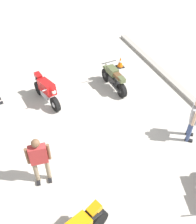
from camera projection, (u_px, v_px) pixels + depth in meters
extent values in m
plane|color=#B7B2A8|center=(90.00, 137.00, 8.77)|extent=(40.00, 40.00, 0.00)
cylinder|color=black|center=(106.00, 75.00, 11.25)|extent=(0.61, 0.22, 0.60)
cylinder|color=black|center=(122.00, 91.00, 10.34)|extent=(0.61, 0.22, 0.60)
cylinder|color=#333333|center=(106.00, 75.00, 11.25)|extent=(0.23, 0.20, 0.21)
cylinder|color=#333333|center=(122.00, 91.00, 10.34)|extent=(0.23, 0.20, 0.21)
cube|color=#333333|center=(114.00, 81.00, 10.70)|extent=(0.59, 0.34, 0.32)
cube|color=#515B38|center=(112.00, 71.00, 10.57)|extent=(0.59, 0.38, 0.30)
cube|color=#515B38|center=(106.00, 69.00, 11.03)|extent=(0.45, 0.20, 0.08)
cube|color=brown|center=(118.00, 76.00, 10.25)|extent=(0.62, 0.32, 0.12)
cube|color=#515B38|center=(122.00, 80.00, 10.06)|extent=(0.34, 0.25, 0.18)
cylinder|color=#333333|center=(116.00, 88.00, 10.40)|extent=(0.57, 0.17, 0.16)
cylinder|color=#333333|center=(109.00, 62.00, 10.63)|extent=(0.11, 0.70, 0.04)
sphere|color=silver|center=(106.00, 64.00, 10.90)|extent=(0.16, 0.16, 0.16)
cylinder|color=black|center=(55.00, 104.00, 9.66)|extent=(0.62, 0.31, 0.60)
cylinder|color=black|center=(40.00, 88.00, 10.48)|extent=(0.64, 0.37, 0.60)
cylinder|color=silver|center=(55.00, 104.00, 9.66)|extent=(0.25, 0.23, 0.21)
cylinder|color=silver|center=(40.00, 88.00, 10.48)|extent=(0.25, 0.23, 0.21)
cube|color=silver|center=(46.00, 93.00, 10.04)|extent=(0.61, 0.42, 0.32)
cube|color=red|center=(47.00, 87.00, 9.68)|extent=(1.05, 0.60, 0.57)
cone|color=red|center=(53.00, 90.00, 9.27)|extent=(0.43, 0.42, 0.39)
cube|color=black|center=(42.00, 81.00, 9.88)|extent=(0.65, 0.41, 0.12)
cube|color=red|center=(38.00, 76.00, 10.01)|extent=(0.39, 0.30, 0.23)
cylinder|color=silver|center=(38.00, 81.00, 10.06)|extent=(0.41, 0.19, 0.17)
cylinder|color=silver|center=(41.00, 79.00, 10.13)|extent=(0.41, 0.19, 0.17)
cylinder|color=silver|center=(51.00, 88.00, 9.34)|extent=(0.22, 0.69, 0.04)
sphere|color=silver|center=(54.00, 92.00, 9.25)|extent=(0.16, 0.16, 0.16)
cylinder|color=black|center=(97.00, 220.00, 6.22)|extent=(0.44, 0.64, 0.60)
cylinder|color=black|center=(97.00, 220.00, 6.22)|extent=(0.25, 0.26, 0.21)
cube|color=black|center=(85.00, 219.00, 5.65)|extent=(0.47, 0.65, 0.12)
cube|color=orange|center=(94.00, 209.00, 5.76)|extent=(0.34, 0.40, 0.23)
cylinder|color=black|center=(91.00, 212.00, 5.89)|extent=(0.24, 0.40, 0.17)
cylinder|color=black|center=(95.00, 216.00, 5.80)|extent=(0.24, 0.40, 0.17)
cylinder|color=gray|center=(36.00, 172.00, 7.15)|extent=(0.14, 0.14, 0.85)
cube|color=black|center=(39.00, 181.00, 7.36)|extent=(0.27, 0.13, 0.08)
cylinder|color=gray|center=(48.00, 169.00, 7.21)|extent=(0.14, 0.14, 0.85)
cube|color=black|center=(50.00, 179.00, 7.43)|extent=(0.27, 0.13, 0.08)
cube|color=#B23333|center=(38.00, 154.00, 6.70)|extent=(0.27, 0.50, 0.61)
cylinder|color=brown|center=(27.00, 156.00, 6.63)|extent=(0.10, 0.10, 0.57)
cylinder|color=brown|center=(49.00, 152.00, 6.75)|extent=(0.10, 0.10, 0.57)
sphere|color=brown|center=(35.00, 143.00, 6.41)|extent=(0.23, 0.23, 0.23)
cube|color=black|center=(0.00, 103.00, 10.12)|extent=(0.15, 0.27, 0.08)
cylinder|color=#384772|center=(189.00, 132.00, 8.37)|extent=(0.18, 0.18, 0.81)
cube|color=black|center=(189.00, 140.00, 8.60)|extent=(0.25, 0.26, 0.08)
cylinder|color=#384772|center=(190.00, 126.00, 8.60)|extent=(0.18, 0.18, 0.81)
cube|color=black|center=(189.00, 134.00, 8.82)|extent=(0.25, 0.26, 0.08)
cube|color=#99999E|center=(195.00, 114.00, 8.03)|extent=(0.49, 0.46, 0.57)
cylinder|color=#D8AD8C|center=(194.00, 119.00, 7.83)|extent=(0.13, 0.13, 0.54)
cylinder|color=#D8AD8C|center=(195.00, 108.00, 8.21)|extent=(0.13, 0.13, 0.54)
cube|color=black|center=(120.00, 67.00, 12.34)|extent=(0.36, 0.36, 0.03)
cone|color=orange|center=(120.00, 62.00, 12.17)|extent=(0.28, 0.28, 0.50)
cylinder|color=white|center=(120.00, 61.00, 12.14)|extent=(0.19, 0.19, 0.08)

